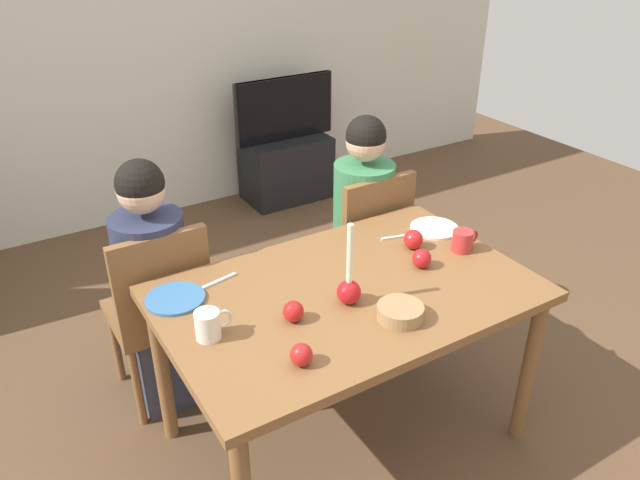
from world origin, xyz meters
TOP-DOWN VIEW (x-y plane):
  - ground_plane at (0.00, 0.00)m, footprint 7.68×7.68m
  - back_wall at (0.00, 2.60)m, footprint 6.40×0.10m
  - dining_table at (0.00, 0.00)m, footprint 1.40×0.90m
  - chair_left at (-0.55, 0.61)m, footprint 0.40×0.40m
  - chair_right at (0.52, 0.61)m, footprint 0.40×0.40m
  - person_left_child at (-0.55, 0.64)m, footprint 0.30×0.30m
  - person_right_child at (0.52, 0.64)m, footprint 0.30×0.30m
  - tv_stand at (0.98, 2.30)m, footprint 0.64×0.40m
  - tv at (0.98, 2.30)m, footprint 0.79×0.05m
  - candle_centerpiece at (-0.04, -0.07)m, footprint 0.09×0.09m
  - plate_left at (-0.58, 0.27)m, footprint 0.22×0.22m
  - plate_right at (0.60, 0.20)m, footprint 0.22×0.22m
  - mug_left at (-0.56, 0.00)m, footprint 0.13×0.09m
  - mug_right at (0.58, 0.00)m, footprint 0.13×0.09m
  - fork_left at (-0.40, 0.30)m, footprint 0.18×0.05m
  - fork_right at (0.43, 0.23)m, footprint 0.18×0.06m
  - bowl_walnuts at (0.05, -0.25)m, footprint 0.17×0.17m
  - apple_near_candle at (0.41, 0.12)m, footprint 0.08×0.08m
  - apple_by_left_plate at (-0.36, -0.28)m, footprint 0.07×0.07m
  - apple_by_right_mug at (-0.27, -0.06)m, footprint 0.08×0.08m
  - apple_far_edge at (0.34, -0.02)m, footprint 0.08×0.08m

SIDE VIEW (x-z plane):
  - ground_plane at x=0.00m, z-range 0.00..0.00m
  - tv_stand at x=0.98m, z-range 0.00..0.48m
  - chair_left at x=-0.55m, z-range 0.06..0.96m
  - chair_right at x=0.52m, z-range 0.06..0.96m
  - person_left_child at x=-0.55m, z-range -0.02..1.16m
  - person_right_child at x=0.52m, z-range -0.02..1.16m
  - dining_table at x=0.00m, z-range 0.29..1.04m
  - tv at x=0.98m, z-range 0.48..0.94m
  - fork_left at x=-0.40m, z-range 0.75..0.76m
  - fork_right at x=0.43m, z-range 0.75..0.76m
  - plate_left at x=-0.58m, z-range 0.75..0.76m
  - plate_right at x=0.60m, z-range 0.75..0.76m
  - bowl_walnuts at x=0.05m, z-range 0.75..0.80m
  - apple_by_left_plate at x=-0.36m, z-range 0.75..0.82m
  - apple_by_right_mug at x=-0.27m, z-range 0.75..0.83m
  - apple_far_edge at x=0.34m, z-range 0.75..0.83m
  - apple_near_candle at x=0.41m, z-range 0.75..0.83m
  - mug_right at x=0.58m, z-range 0.75..0.84m
  - mug_left at x=-0.56m, z-range 0.75..0.85m
  - candle_centerpiece at x=-0.04m, z-range 0.66..0.98m
  - back_wall at x=0.00m, z-range 0.00..2.60m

